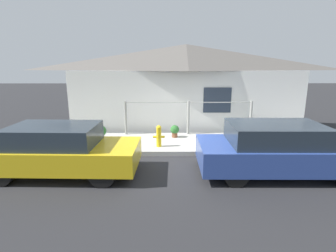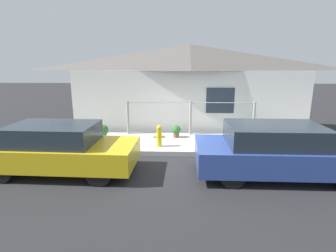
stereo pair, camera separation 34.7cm
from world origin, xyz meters
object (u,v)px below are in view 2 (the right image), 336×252
at_px(car_right, 278,151).
at_px(potted_plant_corner, 248,130).
at_px(potted_plant_near_hydrant, 176,131).
at_px(fire_hydrant, 159,135).
at_px(car_left, 59,148).
at_px(potted_plant_by_fence, 103,131).

height_order(car_right, potted_plant_corner, car_right).
bearing_deg(potted_plant_corner, potted_plant_near_hydrant, 177.55).
xyz_separation_m(fire_hydrant, potted_plant_near_hydrant, (0.56, 1.11, -0.12)).
xyz_separation_m(car_left, car_right, (5.63, -0.00, 0.01)).
relative_size(car_left, potted_plant_corner, 7.38).
bearing_deg(fire_hydrant, potted_plant_corner, 17.49).
bearing_deg(fire_hydrant, car_right, -30.52).
relative_size(car_left, car_right, 0.94).
distance_m(fire_hydrant, potted_plant_by_fence, 2.34).
height_order(car_left, potted_plant_corner, car_left).
relative_size(car_right, potted_plant_corner, 7.87).
distance_m(fire_hydrant, potted_plant_near_hydrant, 1.24).
height_order(car_left, potted_plant_by_fence, car_left).
bearing_deg(potted_plant_near_hydrant, fire_hydrant, -116.74).
xyz_separation_m(car_right, potted_plant_near_hydrant, (-2.58, 2.96, -0.26)).
bearing_deg(potted_plant_near_hydrant, potted_plant_by_fence, -176.94).
bearing_deg(car_right, car_left, -179.28).
distance_m(car_right, potted_plant_near_hydrant, 3.94).
xyz_separation_m(car_left, fire_hydrant, (2.49, 1.85, -0.14)).
distance_m(car_left, car_right, 5.63).
bearing_deg(potted_plant_corner, car_right, -90.31).
xyz_separation_m(car_right, potted_plant_by_fence, (-5.27, 2.81, -0.26)).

